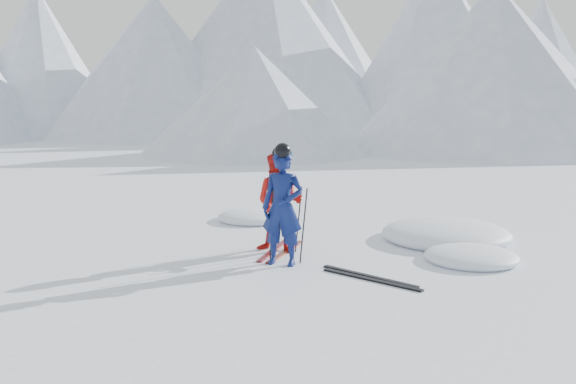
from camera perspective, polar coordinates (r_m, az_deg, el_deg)
The scene contains 12 objects.
ground at distance 9.34m, azimuth 8.86°, elevation -7.93°, with size 160.00×160.00×0.00m, color white.
skier_blue at distance 9.77m, azimuth -0.51°, elevation -1.49°, with size 0.68×0.45×1.87m, color #0E1A55.
skier_red at distance 10.63m, azimuth -0.81°, elevation -1.01°, with size 0.85×0.66×1.75m, color red.
pole_blue_left at distance 10.11m, azimuth -1.55°, elevation -2.96°, with size 0.02×0.02×1.24m, color black.
pole_blue_right at distance 9.92m, azimuth 1.47°, elevation -3.17°, with size 0.02×0.02×1.24m, color black.
pole_red_left at distance 11.05m, azimuth -1.48°, elevation -2.20°, with size 0.02×0.02×1.17m, color black.
pole_red_right at distance 10.66m, azimuth 0.99°, elevation -2.58°, with size 0.02×0.02×1.17m, color black.
ski_worn_left at distance 10.87m, azimuth -1.35°, elevation -5.45°, with size 0.09×1.70×0.03m, color black.
ski_worn_right at distance 10.75m, azimuth -0.25°, elevation -5.60°, with size 0.09×1.70×0.03m, color black.
ski_loose_a at distance 9.33m, azimuth 7.56°, elevation -7.82°, with size 0.09×1.70×0.03m, color black.
ski_loose_b at distance 9.16m, azimuth 7.78°, elevation -8.12°, with size 0.09×1.70×0.03m, color black.
snow_lumps at distance 12.03m, azimuth 11.21°, elevation -4.33°, with size 6.67×3.33×0.53m.
Camera 1 is at (3.20, -8.38, 2.58)m, focal length 38.00 mm.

